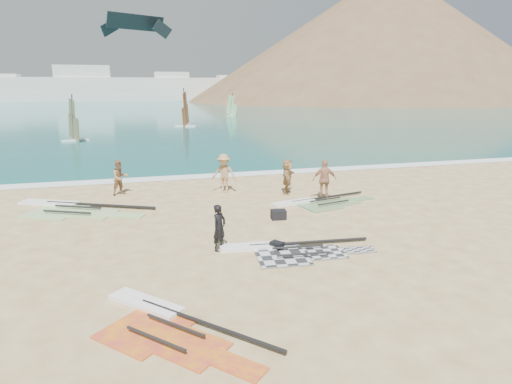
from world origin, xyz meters
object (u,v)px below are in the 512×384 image
object	(u,v)px
rig_red	(163,323)
person_wetsuit	(219,228)
rig_green	(69,208)
beachgoer_left	(120,178)
gear_bag_far	(277,246)
beachgoer_right	(287,177)
beachgoer_mid	(224,173)
rig_orange	(317,202)
rig_grey	(285,250)
beachgoer_back	(325,180)
gear_bag_near	(278,215)

from	to	relation	value
rig_red	person_wetsuit	distance (m)	4.70
rig_green	beachgoer_left	world-z (taller)	beachgoer_left
rig_red	gear_bag_far	world-z (taller)	gear_bag_far
beachgoer_right	rig_green	bearing A→B (deg)	118.51
gear_bag_far	beachgoer_mid	distance (m)	8.22
rig_green	gear_bag_far	world-z (taller)	gear_bag_far
beachgoer_mid	rig_green	bearing A→B (deg)	-138.99
rig_orange	rig_grey	bearing A→B (deg)	-135.66
gear_bag_far	beachgoer_back	xyz separation A→B (m)	(4.18, 5.54, 0.83)
beachgoer_left	beachgoer_mid	bearing A→B (deg)	-39.08
rig_orange	rig_red	distance (m)	11.40
gear_bag_near	beachgoer_left	xyz separation A→B (m)	(-6.29, 5.91, 0.68)
gear_bag_far	beachgoer_back	world-z (taller)	beachgoer_back
gear_bag_near	rig_grey	bearing A→B (deg)	-105.02
rig_red	beachgoer_back	size ratio (longest dim) A/B	2.33
person_wetsuit	beachgoer_left	distance (m)	9.23
rig_red	person_wetsuit	bearing A→B (deg)	110.21
rig_orange	beachgoer_left	distance (m)	9.70
gear_bag_near	beachgoer_left	bearing A→B (deg)	136.77
gear_bag_near	beachgoer_mid	bearing A→B (deg)	103.77
rig_orange	beachgoer_right	bearing A→B (deg)	95.81
gear_bag_near	beachgoer_right	world-z (taller)	beachgoer_right
beachgoer_left	beachgoer_back	size ratio (longest dim) A/B	0.91
gear_bag_near	gear_bag_far	xyz separation A→B (m)	(-1.09, -3.13, -0.06)
person_wetsuit	beachgoer_right	bearing A→B (deg)	13.32
gear_bag_near	beachgoer_back	size ratio (longest dim) A/B	0.31
rig_grey	beachgoer_left	distance (m)	10.77
rig_orange	beachgoer_right	distance (m)	2.38
person_wetsuit	beachgoer_right	distance (m)	8.08
rig_green	gear_bag_near	distance (m)	9.26
rig_green	gear_bag_near	bearing A→B (deg)	1.43
rig_grey	rig_orange	bearing A→B (deg)	62.21
rig_green	beachgoer_mid	size ratio (longest dim) A/B	3.06
beachgoer_left	gear_bag_far	bearing A→B (deg)	-89.41
gear_bag_far	beachgoer_back	bearing A→B (deg)	53.00
rig_orange	person_wetsuit	distance (m)	7.03
rig_orange	gear_bag_near	world-z (taller)	gear_bag_near
rig_orange	gear_bag_far	size ratio (longest dim) A/B	11.96
rig_green	gear_bag_far	size ratio (longest dim) A/B	13.98
beachgoer_back	beachgoer_mid	bearing A→B (deg)	-16.10
rig_grey	beachgoer_right	world-z (taller)	beachgoer_right
rig_grey	beachgoer_back	size ratio (longest dim) A/B	2.68
rig_green	beachgoer_right	size ratio (longest dim) A/B	3.44
beachgoer_mid	rig_grey	bearing A→B (deg)	-56.41
beachgoer_right	rig_orange	bearing A→B (deg)	-133.58
beachgoer_mid	beachgoer_right	size ratio (longest dim) A/B	1.12
rig_grey	person_wetsuit	world-z (taller)	person_wetsuit
rig_green	rig_red	bearing A→B (deg)	-46.44
gear_bag_near	beachgoer_left	world-z (taller)	beachgoer_left
person_wetsuit	beachgoer_right	size ratio (longest dim) A/B	0.88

